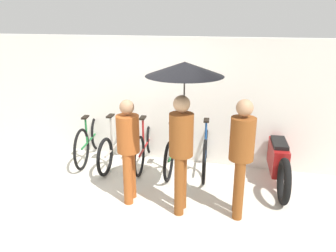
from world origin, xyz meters
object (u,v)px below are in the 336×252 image
(parked_bicycle_0, at_px, (90,139))
(parked_bicycle_1, at_px, (116,144))
(pedestrian_leading, at_px, (128,144))
(motorcycle, at_px, (278,159))
(parked_bicycle_3, at_px, (174,149))
(pedestrian_center, at_px, (183,97))
(parked_bicycle_4, at_px, (206,149))
(parked_bicycle_2, at_px, (146,144))
(pedestrian_trailing, at_px, (241,151))

(parked_bicycle_0, height_order, parked_bicycle_1, parked_bicycle_0)
(parked_bicycle_0, height_order, pedestrian_leading, pedestrian_leading)
(motorcycle, bearing_deg, parked_bicycle_3, 83.41)
(parked_bicycle_0, height_order, pedestrian_center, pedestrian_center)
(parked_bicycle_3, height_order, motorcycle, parked_bicycle_3)
(parked_bicycle_4, xyz_separation_m, pedestrian_leading, (-0.93, -1.30, 0.50))
(parked_bicycle_2, distance_m, pedestrian_center, 2.03)
(parked_bicycle_3, height_order, pedestrian_center, pedestrian_center)
(parked_bicycle_4, distance_m, pedestrian_leading, 1.67)
(parked_bicycle_3, bearing_deg, parked_bicycle_4, -86.58)
(parked_bicycle_3, relative_size, pedestrian_trailing, 1.03)
(parked_bicycle_0, bearing_deg, parked_bicycle_2, -98.04)
(parked_bicycle_2, height_order, pedestrian_leading, pedestrian_leading)
(parked_bicycle_1, distance_m, pedestrian_trailing, 2.65)
(parked_bicycle_0, height_order, pedestrian_trailing, pedestrian_trailing)
(pedestrian_leading, bearing_deg, motorcycle, 24.69)
(pedestrian_trailing, bearing_deg, parked_bicycle_4, 110.91)
(parked_bicycle_1, bearing_deg, parked_bicycle_4, -90.07)
(parked_bicycle_2, xyz_separation_m, pedestrian_leading, (0.17, -1.30, 0.51))
(parked_bicycle_4, height_order, pedestrian_center, pedestrian_center)
(parked_bicycle_4, relative_size, pedestrian_center, 0.85)
(parked_bicycle_4, distance_m, pedestrian_center, 1.80)
(parked_bicycle_1, height_order, pedestrian_center, pedestrian_center)
(parked_bicycle_2, distance_m, parked_bicycle_3, 0.55)
(motorcycle, bearing_deg, parked_bicycle_4, 79.53)
(parked_bicycle_2, bearing_deg, parked_bicycle_3, -101.03)
(parked_bicycle_1, height_order, parked_bicycle_3, parked_bicycle_1)
(pedestrian_leading, xyz_separation_m, pedestrian_trailing, (1.55, -0.00, 0.07))
(pedestrian_leading, bearing_deg, parked_bicycle_4, 50.50)
(pedestrian_center, bearing_deg, parked_bicycle_4, 84.51)
(parked_bicycle_1, distance_m, pedestrian_leading, 1.51)
(pedestrian_trailing, xyz_separation_m, motorcycle, (0.57, 1.17, -0.56))
(parked_bicycle_1, height_order, pedestrian_leading, pedestrian_leading)
(parked_bicycle_0, height_order, motorcycle, parked_bicycle_0)
(parked_bicycle_1, bearing_deg, parked_bicycle_3, -91.45)
(parked_bicycle_1, distance_m, pedestrian_center, 2.31)
(parked_bicycle_4, bearing_deg, motorcycle, -102.30)
(parked_bicycle_4, xyz_separation_m, pedestrian_center, (-0.15, -1.30, 1.23))
(pedestrian_center, relative_size, motorcycle, 0.99)
(pedestrian_center, bearing_deg, motorcycle, 41.89)
(parked_bicycle_0, bearing_deg, pedestrian_center, -131.03)
(parked_bicycle_4, relative_size, pedestrian_leading, 1.14)
(parked_bicycle_2, bearing_deg, parked_bicycle_1, 93.29)
(motorcycle, bearing_deg, parked_bicycle_1, 85.09)
(pedestrian_trailing, bearing_deg, pedestrian_center, 175.06)
(parked_bicycle_2, relative_size, parked_bicycle_3, 1.01)
(pedestrian_center, bearing_deg, pedestrian_leading, -178.97)
(parked_bicycle_3, relative_size, parked_bicycle_4, 0.96)
(parked_bicycle_2, xyz_separation_m, parked_bicycle_4, (1.10, 0.00, 0.02))
(parked_bicycle_1, bearing_deg, parked_bicycle_0, 80.13)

